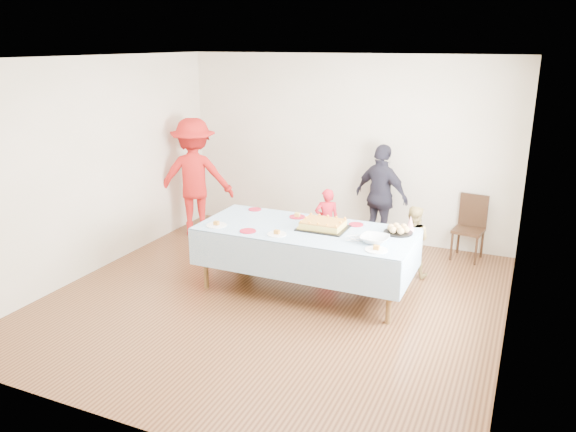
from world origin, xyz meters
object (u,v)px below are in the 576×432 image
object	(u,v)px
birthday_cake	(323,225)
dining_chair	(470,223)
adult_left	(195,177)
party_table	(306,233)

from	to	relation	value
birthday_cake	dining_chair	xyz separation A→B (m)	(1.47, 1.83, -0.34)
adult_left	party_table	bearing A→B (deg)	127.19
birthday_cake	adult_left	world-z (taller)	adult_left
dining_chair	adult_left	size ratio (longest dim) A/B	0.49
party_table	dining_chair	size ratio (longest dim) A/B	2.84
party_table	dining_chair	world-z (taller)	dining_chair
dining_chair	adult_left	xyz separation A→B (m)	(-3.99, -0.63, 0.40)
party_table	birthday_cake	size ratio (longest dim) A/B	4.53
party_table	birthday_cake	bearing A→B (deg)	22.33
party_table	dining_chair	bearing A→B (deg)	49.14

